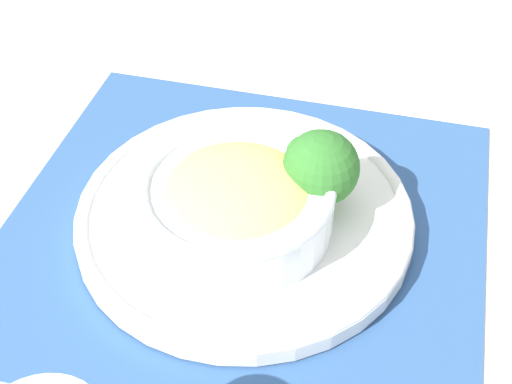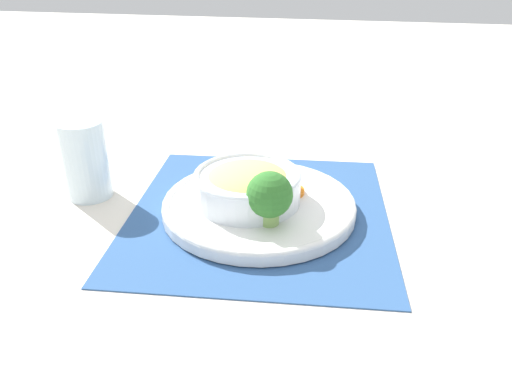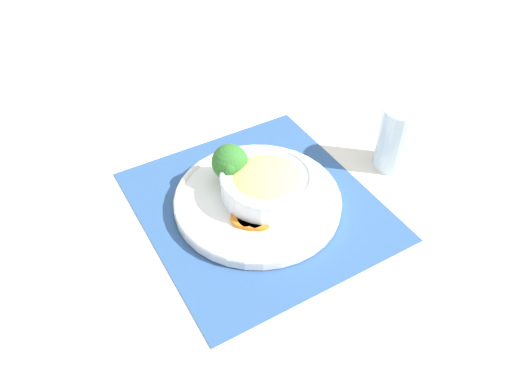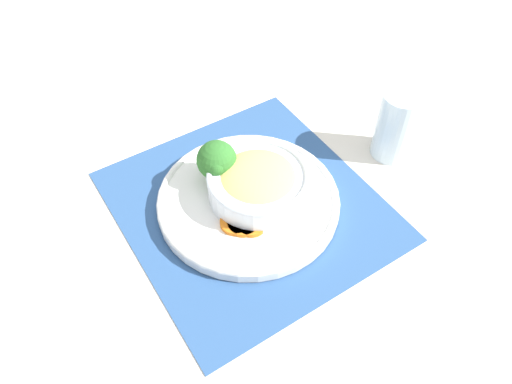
% 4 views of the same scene
% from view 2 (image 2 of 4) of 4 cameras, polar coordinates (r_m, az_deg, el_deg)
% --- Properties ---
extents(ground_plane, '(4.00, 4.00, 0.00)m').
position_cam_2_polar(ground_plane, '(0.77, 0.34, -2.45)').
color(ground_plane, beige).
extents(placemat, '(0.44, 0.42, 0.00)m').
position_cam_2_polar(placemat, '(0.77, 0.34, -2.32)').
color(placemat, '#2D5184').
rests_on(placemat, ground_plane).
extents(plate, '(0.29, 0.29, 0.02)m').
position_cam_2_polar(plate, '(0.76, 0.34, -1.45)').
color(plate, white).
rests_on(plate, placemat).
extents(bowl, '(0.16, 0.16, 0.06)m').
position_cam_2_polar(bowl, '(0.75, -1.01, 0.84)').
color(bowl, silver).
rests_on(bowl, plate).
extents(broccoli_floret, '(0.06, 0.06, 0.08)m').
position_cam_2_polar(broccoli_floret, '(0.68, 1.59, -0.36)').
color(broccoli_floret, '#84AD5B').
rests_on(broccoli_floret, plate).
extents(carrot_slice_near, '(0.05, 0.05, 0.01)m').
position_cam_2_polar(carrot_slice_near, '(0.78, 3.78, 0.10)').
color(carrot_slice_near, orange).
rests_on(carrot_slice_near, plate).
extents(carrot_slice_middle, '(0.05, 0.05, 0.01)m').
position_cam_2_polar(carrot_slice_middle, '(0.79, 3.21, 0.41)').
color(carrot_slice_middle, orange).
rests_on(carrot_slice_middle, plate).
extents(carrot_slice_far, '(0.05, 0.05, 0.01)m').
position_cam_2_polar(carrot_slice_far, '(0.80, 2.52, 0.66)').
color(carrot_slice_far, orange).
rests_on(carrot_slice_far, plate).
extents(water_glass, '(0.07, 0.07, 0.13)m').
position_cam_2_polar(water_glass, '(0.84, -18.86, 3.07)').
color(water_glass, silver).
rests_on(water_glass, ground_plane).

